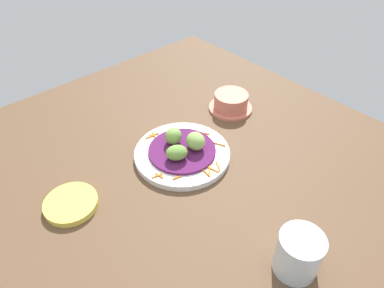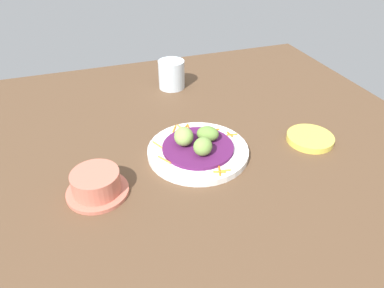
{
  "view_description": "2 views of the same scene",
  "coord_description": "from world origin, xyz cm",
  "px_view_note": "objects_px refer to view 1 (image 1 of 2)",
  "views": [
    {
      "loc": [
        34.83,
        43.88,
        59.7
      ],
      "look_at": [
        -6.67,
        -2.14,
        6.32
      ],
      "focal_mm": 32.53,
      "sensor_mm": 36.0,
      "label": 1
    },
    {
      "loc": [
        -28.12,
        -66.14,
        50.66
      ],
      "look_at": [
        -6.5,
        -3.63,
        4.79
      ],
      "focal_mm": 33.33,
      "sensor_mm": 36.0,
      "label": 2
    }
  ],
  "objects_px": {
    "guac_scoop_center": "(177,153)",
    "side_plate_small": "(71,204)",
    "guac_scoop_right": "(196,141)",
    "water_glass": "(298,254)",
    "terracotta_bowl": "(231,102)",
    "main_plate": "(182,154)",
    "guac_scoop_left": "(173,136)"
  },
  "relations": [
    {
      "from": "guac_scoop_center",
      "to": "side_plate_small",
      "type": "height_order",
      "value": "guac_scoop_center"
    },
    {
      "from": "guac_scoop_right",
      "to": "water_glass",
      "type": "bearing_deg",
      "value": 78.18
    },
    {
      "from": "terracotta_bowl",
      "to": "main_plate",
      "type": "bearing_deg",
      "value": 14.1
    },
    {
      "from": "guac_scoop_center",
      "to": "side_plate_small",
      "type": "distance_m",
      "value": 0.25
    },
    {
      "from": "main_plate",
      "to": "guac_scoop_center",
      "type": "distance_m",
      "value": 0.05
    },
    {
      "from": "guac_scoop_left",
      "to": "terracotta_bowl",
      "type": "height_order",
      "value": "guac_scoop_left"
    },
    {
      "from": "main_plate",
      "to": "terracotta_bowl",
      "type": "bearing_deg",
      "value": -165.9
    },
    {
      "from": "main_plate",
      "to": "side_plate_small",
      "type": "bearing_deg",
      "value": -8.03
    },
    {
      "from": "guac_scoop_left",
      "to": "terracotta_bowl",
      "type": "distance_m",
      "value": 0.23
    },
    {
      "from": "terracotta_bowl",
      "to": "water_glass",
      "type": "bearing_deg",
      "value": 56.36
    },
    {
      "from": "side_plate_small",
      "to": "terracotta_bowl",
      "type": "distance_m",
      "value": 0.51
    },
    {
      "from": "guac_scoop_right",
      "to": "terracotta_bowl",
      "type": "bearing_deg",
      "value": -159.65
    },
    {
      "from": "guac_scoop_left",
      "to": "water_glass",
      "type": "relative_size",
      "value": 0.51
    },
    {
      "from": "guac_scoop_center",
      "to": "terracotta_bowl",
      "type": "height_order",
      "value": "guac_scoop_center"
    },
    {
      "from": "side_plate_small",
      "to": "water_glass",
      "type": "distance_m",
      "value": 0.46
    },
    {
      "from": "terracotta_bowl",
      "to": "side_plate_small",
      "type": "bearing_deg",
      "value": 2.25
    },
    {
      "from": "guac_scoop_left",
      "to": "guac_scoop_center",
      "type": "distance_m",
      "value": 0.06
    },
    {
      "from": "water_glass",
      "to": "guac_scoop_right",
      "type": "bearing_deg",
      "value": -101.82
    },
    {
      "from": "guac_scoop_right",
      "to": "water_glass",
      "type": "xyz_separation_m",
      "value": [
        0.07,
        0.34,
        -0.0
      ]
    },
    {
      "from": "main_plate",
      "to": "water_glass",
      "type": "bearing_deg",
      "value": 83.15
    },
    {
      "from": "main_plate",
      "to": "guac_scoop_right",
      "type": "xyz_separation_m",
      "value": [
        -0.03,
        0.02,
        0.04
      ]
    },
    {
      "from": "guac_scoop_left",
      "to": "side_plate_small",
      "type": "bearing_deg",
      "value": -1.15
    },
    {
      "from": "guac_scoop_center",
      "to": "water_glass",
      "type": "distance_m",
      "value": 0.34
    },
    {
      "from": "main_plate",
      "to": "guac_scoop_center",
      "type": "height_order",
      "value": "guac_scoop_center"
    },
    {
      "from": "main_plate",
      "to": "guac_scoop_right",
      "type": "height_order",
      "value": "guac_scoop_right"
    },
    {
      "from": "guac_scoop_right",
      "to": "side_plate_small",
      "type": "distance_m",
      "value": 0.31
    },
    {
      "from": "main_plate",
      "to": "guac_scoop_center",
      "type": "relative_size",
      "value": 4.53
    },
    {
      "from": "guac_scoop_right",
      "to": "side_plate_small",
      "type": "height_order",
      "value": "guac_scoop_right"
    },
    {
      "from": "side_plate_small",
      "to": "water_glass",
      "type": "bearing_deg",
      "value": 120.32
    },
    {
      "from": "guac_scoop_right",
      "to": "water_glass",
      "type": "distance_m",
      "value": 0.35
    },
    {
      "from": "side_plate_small",
      "to": "water_glass",
      "type": "xyz_separation_m",
      "value": [
        -0.23,
        0.4,
        0.04
      ]
    },
    {
      "from": "guac_scoop_left",
      "to": "terracotta_bowl",
      "type": "xyz_separation_m",
      "value": [
        -0.23,
        -0.03,
        -0.02
      ]
    }
  ]
}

